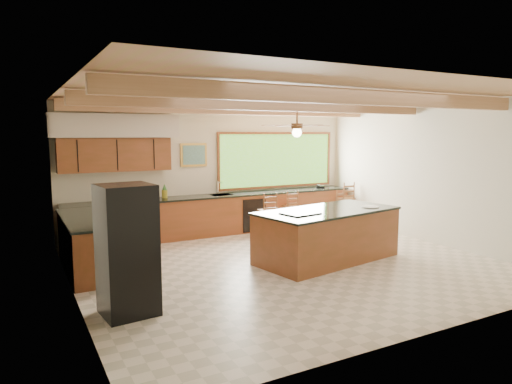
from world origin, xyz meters
TOP-DOWN VIEW (x-y plane):
  - ground at (0.00, 0.00)m, footprint 7.20×7.20m
  - room_shell at (-0.17, 0.65)m, footprint 7.27×6.54m
  - counter_run at (-0.82, 2.52)m, footprint 7.12×3.10m
  - island at (0.80, -0.11)m, footprint 2.90×1.73m
  - refrigerator at (-3.05, -0.95)m, footprint 0.73×0.71m
  - bar_stool_a at (0.67, 1.84)m, footprint 0.44×0.44m
  - bar_stool_b at (1.60, 2.40)m, footprint 0.39×0.39m
  - bar_stool_c at (2.27, 1.54)m, footprint 0.48×0.48m
  - bar_stool_d at (3.30, 2.39)m, footprint 0.43×0.43m

SIDE VIEW (x-z plane):
  - ground at x=0.00m, z-range 0.00..0.00m
  - counter_run at x=-0.82m, z-range -0.15..1.08m
  - island at x=0.80m, z-range -0.01..0.96m
  - bar_stool_b at x=1.60m, z-range 0.09..1.08m
  - bar_stool_a at x=0.67m, z-range 0.10..1.15m
  - bar_stool_c at x=2.27m, z-range 0.10..1.15m
  - bar_stool_d at x=3.30m, z-range 0.10..1.21m
  - refrigerator at x=-3.05m, z-range 0.00..1.70m
  - room_shell at x=-0.17m, z-range 0.70..3.72m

